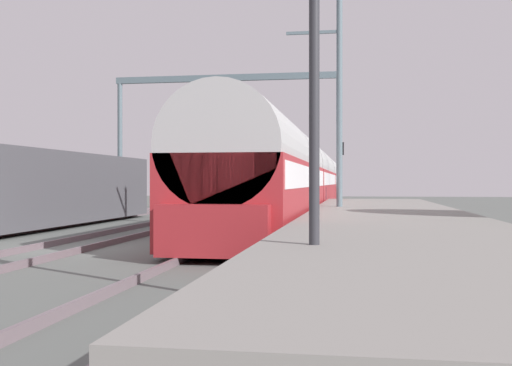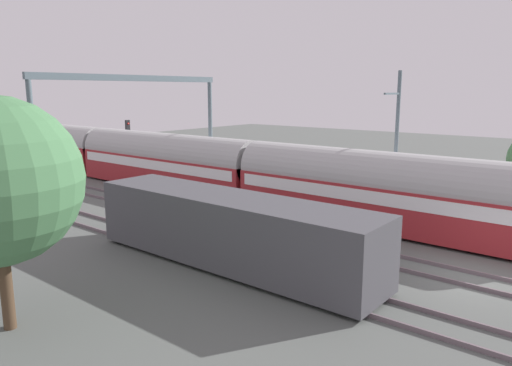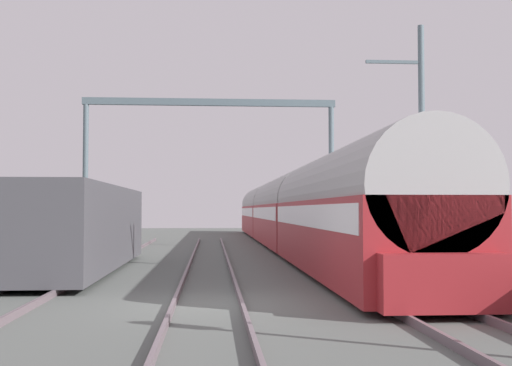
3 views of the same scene
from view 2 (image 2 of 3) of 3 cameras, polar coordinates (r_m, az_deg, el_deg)
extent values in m
plane|color=#575B57|center=(19.99, 24.12, -10.52)|extent=(120.00, 120.00, 0.00)
cube|color=#695960|center=(15.46, 19.00, -16.25)|extent=(0.08, 60.00, 0.16)
cube|color=#695960|center=(16.69, 20.75, -14.26)|extent=(0.08, 60.00, 0.16)
cube|color=#695960|center=(19.31, 23.57, -10.98)|extent=(0.08, 60.00, 0.16)
cube|color=#695960|center=(20.62, 24.66, -9.67)|extent=(0.08, 60.00, 0.16)
cube|color=#695960|center=(23.35, 26.50, -7.45)|extent=(0.08, 60.00, 0.16)
cube|color=#695960|center=(24.70, 27.24, -6.55)|extent=(0.08, 60.00, 0.16)
cube|color=gray|center=(27.94, 24.63, -3.61)|extent=(4.40, 28.00, 0.90)
cube|color=maroon|center=(25.45, 14.16, -2.40)|extent=(2.90, 16.00, 2.20)
cube|color=white|center=(25.32, 14.22, -1.01)|extent=(2.93, 15.36, 0.64)
cylinder|color=#A9A9A9|center=(25.19, 14.30, 0.48)|extent=(2.84, 16.00, 2.84)
cube|color=maroon|center=(35.35, -10.61, 1.43)|extent=(2.90, 16.00, 2.20)
cube|color=white|center=(35.26, -10.64, 2.44)|extent=(2.93, 15.36, 0.64)
cylinder|color=#A9A9A9|center=(35.17, -10.68, 3.52)|extent=(2.84, 16.00, 2.84)
cube|color=maroon|center=(48.85, -23.22, 3.33)|extent=(2.90, 16.00, 2.20)
cube|color=white|center=(48.78, -23.28, 4.06)|extent=(2.93, 15.36, 0.64)
cylinder|color=#A9A9A9|center=(48.72, -23.34, 4.84)|extent=(2.84, 16.00, 2.84)
cube|color=#47474C|center=(19.42, -3.05, -5.46)|extent=(2.80, 13.00, 2.70)
cube|color=black|center=(19.83, -3.01, -9.07)|extent=(2.52, 11.96, 0.10)
cylinder|color=#262626|center=(32.28, -2.10, -0.79)|extent=(0.22, 0.22, 0.85)
cube|color=#232833|center=(32.13, -2.11, 0.51)|extent=(0.45, 0.34, 0.64)
sphere|color=tan|center=(32.06, -2.12, 1.28)|extent=(0.24, 0.24, 0.24)
cylinder|color=#2D2D33|center=(41.79, -14.79, 3.48)|extent=(0.14, 0.14, 3.64)
cube|color=black|center=(41.57, -14.94, 6.58)|extent=(0.36, 0.20, 0.90)
sphere|color=red|center=(41.46, -14.85, 6.81)|extent=(0.16, 0.16, 0.16)
cylinder|color=slate|center=(26.95, -24.70, 3.04)|extent=(0.28, 0.28, 7.50)
cylinder|color=slate|center=(34.51, -5.40, 5.51)|extent=(0.28, 0.28, 7.50)
cube|color=slate|center=(30.13, -14.22, 11.94)|extent=(13.16, 0.24, 0.36)
cylinder|color=slate|center=(27.24, 16.22, 4.21)|extent=(0.20, 0.20, 8.00)
cube|color=slate|center=(26.24, 15.78, 10.13)|extent=(1.80, 0.10, 0.10)
cylinder|color=#4C3826|center=(16.22, -27.42, -10.78)|extent=(0.36, 0.36, 2.65)
camera|label=1|loc=(28.16, 60.06, -5.40)|focal=43.46mm
camera|label=3|loc=(21.38, 65.45, -8.91)|focal=45.84mm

